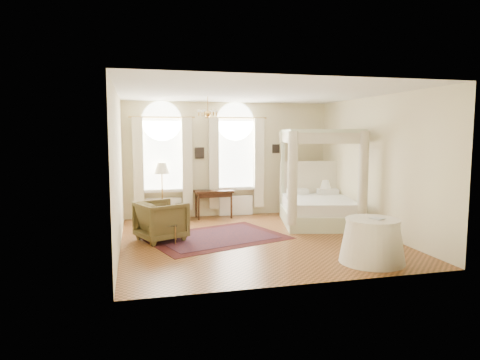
% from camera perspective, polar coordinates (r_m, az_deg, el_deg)
% --- Properties ---
extents(ground, '(6.00, 6.00, 0.00)m').
position_cam_1_polar(ground, '(9.88, 2.19, -7.90)').
color(ground, brown).
rests_on(ground, ground).
extents(room_walls, '(6.00, 6.00, 6.00)m').
position_cam_1_polar(room_walls, '(9.59, 2.24, 3.65)').
color(room_walls, beige).
rests_on(room_walls, ground).
extents(window_left, '(1.62, 0.27, 3.29)m').
position_cam_1_polar(window_left, '(12.14, -10.24, 1.79)').
color(window_left, silver).
rests_on(window_left, room_walls).
extents(window_right, '(1.62, 0.27, 3.29)m').
position_cam_1_polar(window_right, '(12.44, -0.54, 2.00)').
color(window_right, silver).
rests_on(window_right, room_walls).
extents(chandelier, '(0.51, 0.45, 0.50)m').
position_cam_1_polar(chandelier, '(10.56, -4.33, 8.92)').
color(chandelier, '#AC8039').
rests_on(chandelier, room_walls).
extents(wall_pictures, '(2.54, 0.03, 0.39)m').
position_cam_1_polar(wall_pictures, '(12.49, -1.15, 3.87)').
color(wall_pictures, black).
rests_on(wall_pictures, room_walls).
extents(canopy_bed, '(2.34, 2.67, 2.51)m').
position_cam_1_polar(canopy_bed, '(11.55, 10.44, -3.03)').
color(canopy_bed, beige).
rests_on(canopy_bed, ground).
extents(nightstand, '(0.53, 0.51, 0.62)m').
position_cam_1_polar(nightstand, '(12.72, 11.29, -3.38)').
color(nightstand, black).
rests_on(nightstand, ground).
extents(nightstand_lamp, '(0.30, 0.30, 0.44)m').
position_cam_1_polar(nightstand_lamp, '(12.58, 11.33, -0.70)').
color(nightstand_lamp, '#AC8039').
rests_on(nightstand_lamp, nightstand).
extents(writing_desk, '(1.08, 0.59, 0.80)m').
position_cam_1_polar(writing_desk, '(12.20, -3.54, -1.91)').
color(writing_desk, black).
rests_on(writing_desk, ground).
extents(laptop, '(0.36, 0.25, 0.03)m').
position_cam_1_polar(laptop, '(12.12, -4.67, -1.35)').
color(laptop, black).
rests_on(laptop, writing_desk).
extents(stool, '(0.42, 0.42, 0.44)m').
position_cam_1_polar(stool, '(11.96, -7.67, -3.63)').
color(stool, '#45381D').
rests_on(stool, ground).
extents(armchair, '(1.29, 1.27, 0.90)m').
position_cam_1_polar(armchair, '(9.85, -10.44, -5.36)').
color(armchair, '#4C4020').
rests_on(armchair, ground).
extents(coffee_table, '(0.67, 0.52, 0.42)m').
position_cam_1_polar(coffee_table, '(9.63, -10.20, -6.03)').
color(coffee_table, silver).
rests_on(coffee_table, ground).
extents(floor_lamp, '(0.41, 0.41, 1.61)m').
position_cam_1_polar(floor_lamp, '(11.96, -10.38, 1.16)').
color(floor_lamp, '#AC8039').
rests_on(floor_lamp, ground).
extents(oriental_rug, '(3.59, 3.06, 0.01)m').
position_cam_1_polar(oriental_rug, '(10.05, -3.26, -7.62)').
color(oriental_rug, '#451011').
rests_on(oriental_rug, ground).
extents(side_table, '(1.22, 1.22, 0.83)m').
position_cam_1_polar(side_table, '(8.46, 17.21, -7.77)').
color(side_table, white).
rests_on(side_table, ground).
extents(book, '(0.26, 0.30, 0.02)m').
position_cam_1_polar(book, '(8.28, 17.41, -5.00)').
color(book, black).
rests_on(book, side_table).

